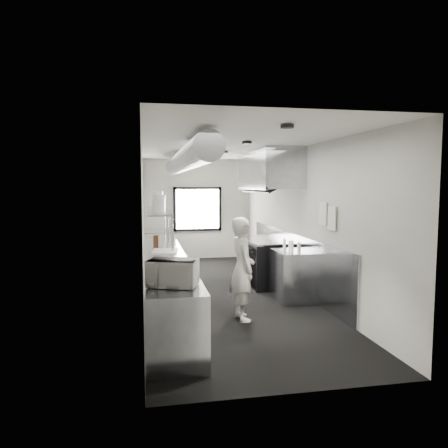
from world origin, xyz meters
name	(u,v)px	position (x,y,z in m)	size (l,w,h in m)	color
floor	(224,293)	(0.00, 0.00, 0.00)	(3.00, 8.00, 0.01)	black
ceiling	(224,146)	(0.00, 0.00, 2.80)	(3.00, 8.00, 0.01)	silver
wall_back	(197,209)	(0.00, 4.00, 1.40)	(3.00, 0.02, 2.80)	#B6B5AC
wall_front	(300,255)	(0.00, -4.00, 1.40)	(3.00, 0.02, 2.80)	#B6B5AC
wall_left	(143,222)	(-1.50, 0.00, 1.40)	(0.02, 8.00, 2.80)	#B6B5AC
wall_right	(299,220)	(1.50, 0.00, 1.40)	(0.02, 8.00, 2.80)	#B6B5AC
wall_cladding	(292,260)	(1.48, 0.30, 0.55)	(0.03, 5.50, 1.10)	#9498A1
hvac_duct	(184,160)	(-0.70, 0.40, 2.55)	(0.40, 0.40, 6.40)	gray
service_window	(198,209)	(0.00, 3.96, 1.40)	(1.36, 0.05, 1.25)	white
exhaust_hood	(269,170)	(1.10, 0.70, 2.39)	(0.81, 2.20, 0.88)	#9498A1
prep_counter	(164,278)	(-1.15, -0.50, 0.45)	(0.70, 6.00, 0.90)	#9498A1
pass_shelf	(158,211)	(-1.19, 1.00, 1.54)	(0.45, 3.00, 0.68)	#9498A1
range	(266,261)	(1.04, 0.70, 0.47)	(0.88, 1.60, 0.94)	black
bottle_station	(293,276)	(1.15, -0.70, 0.45)	(0.65, 0.80, 0.90)	#9498A1
far_work_table	(158,248)	(-1.15, 3.20, 0.45)	(0.70, 1.20, 0.90)	#9498A1
notice_sheet_a	(323,214)	(1.47, -1.20, 1.60)	(0.02, 0.28, 0.38)	silver
notice_sheet_b	(332,218)	(1.47, -1.55, 1.55)	(0.02, 0.28, 0.38)	silver
line_cook	(242,269)	(-0.01, -1.60, 0.80)	(0.58, 0.38, 1.59)	silver
microwave	(173,273)	(-1.16, -2.96, 1.06)	(0.52, 0.40, 0.31)	silver
deli_tub_a	(163,276)	(-1.26, -2.63, 0.95)	(0.13, 0.13, 0.10)	beige
deli_tub_b	(160,273)	(-1.30, -2.45, 0.95)	(0.15, 0.15, 0.10)	beige
newspaper	(175,265)	(-1.04, -1.68, 0.90)	(0.31, 0.39, 0.01)	white
small_plate	(176,263)	(-1.02, -1.58, 0.91)	(0.18, 0.18, 0.02)	silver
pastry	(176,260)	(-1.02, -1.58, 0.95)	(0.08, 0.08, 0.08)	tan
cutting_board	(165,251)	(-1.13, -0.34, 0.91)	(0.44, 0.58, 0.02)	silver
knife_block	(156,241)	(-1.26, 0.24, 1.01)	(0.09, 0.21, 0.22)	#58321F
plate_stack_a	(159,206)	(-1.20, 0.18, 1.69)	(0.21, 0.21, 0.25)	silver
plate_stack_b	(159,202)	(-1.18, 0.72, 1.73)	(0.24, 0.24, 0.32)	silver
plate_stack_c	(157,201)	(-1.20, 1.15, 1.73)	(0.23, 0.23, 0.32)	silver
plate_stack_d	(158,200)	(-1.18, 1.70, 1.75)	(0.23, 0.23, 0.36)	silver
squeeze_bottle_a	(299,248)	(1.13, -1.02, 1.00)	(0.06, 0.06, 0.19)	silver
squeeze_bottle_b	(292,247)	(1.06, -0.83, 0.99)	(0.06, 0.06, 0.18)	silver
squeeze_bottle_c	(292,246)	(1.10, -0.73, 0.99)	(0.06, 0.06, 0.18)	silver
squeeze_bottle_d	(290,245)	(1.12, -0.56, 0.98)	(0.05, 0.05, 0.16)	silver
squeeze_bottle_e	(284,244)	(1.09, -0.35, 0.98)	(0.06, 0.06, 0.17)	silver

